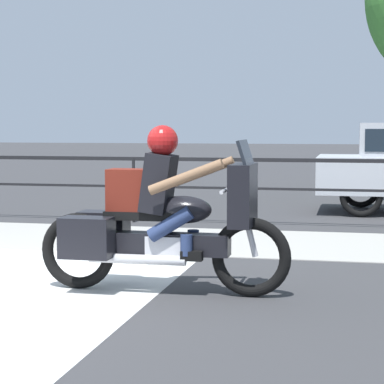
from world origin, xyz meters
The scene contains 4 objects.
sidewalk_band centered at (0.00, 3.40, 0.01)m, with size 44.00×2.40×0.01m, color #A8A59E.
crosswalk_band centered at (0.43, -0.20, 0.00)m, with size 2.64×6.00×0.01m, color silver.
fence_railing centered at (0.00, 5.15, 0.85)m, with size 36.00×0.05×1.07m.
motorcycle centered at (1.74, 0.22, 0.70)m, with size 2.43×0.76×1.58m.
Camera 1 is at (3.52, -6.54, 1.57)m, focal length 70.00 mm.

